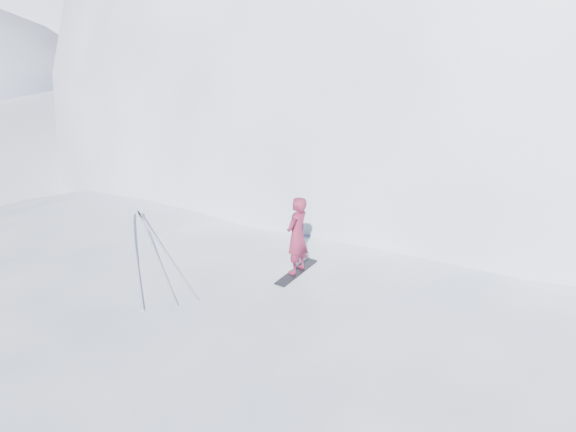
% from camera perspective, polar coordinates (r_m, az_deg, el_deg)
% --- Properties ---
extents(near_ridge, '(36.00, 28.00, 4.80)m').
position_cam_1_polar(near_ridge, '(13.82, -1.61, -15.73)').
color(near_ridge, white).
rests_on(near_ridge, ground).
extents(summit_peak, '(60.00, 56.00, 56.00)m').
position_cam_1_polar(summit_peak, '(41.61, 21.73, 9.38)').
color(summit_peak, white).
rests_on(summit_peak, ground).
extents(peak_shoulder, '(28.00, 24.00, 18.00)m').
position_cam_1_polar(peak_shoulder, '(30.93, 8.92, 6.48)').
color(peak_shoulder, white).
rests_on(peak_shoulder, ground).
extents(wind_bumps, '(16.00, 14.40, 1.00)m').
position_cam_1_polar(wind_bumps, '(13.02, -7.96, -18.88)').
color(wind_bumps, white).
rests_on(wind_bumps, ground).
extents(snowboard, '(1.32, 1.31, 0.03)m').
position_cam_1_polar(snowboard, '(12.77, 0.97, -6.21)').
color(snowboard, black).
rests_on(snowboard, near_ridge).
extents(snowboarder, '(0.84, 0.83, 1.96)m').
position_cam_1_polar(snowboarder, '(12.31, 1.00, -2.18)').
color(snowboarder, maroon).
rests_on(snowboarder, snowboard).
extents(board_tracks, '(1.90, 5.97, 0.04)m').
position_cam_1_polar(board_tracks, '(14.34, -15.05, -3.57)').
color(board_tracks, silver).
rests_on(board_tracks, ground).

